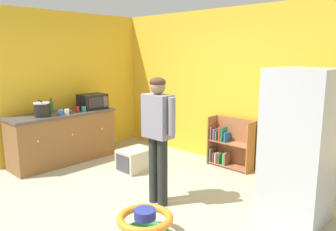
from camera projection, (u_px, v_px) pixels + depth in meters
ground_plane at (130, 204)px, 4.31m from camera, size 12.00×12.00×0.00m
back_wall at (233, 88)px, 5.71m from camera, size 5.20×0.06×2.70m
left_side_wall at (73, 84)px, 6.41m from camera, size 0.06×2.99×2.70m
kitchen_counter at (63, 137)px, 5.92m from camera, size 0.65×1.88×0.90m
refrigerator at (299, 145)px, 3.82m from camera, size 0.73×0.68×1.78m
bookshelf at (229, 146)px, 5.70m from camera, size 0.80×0.28×0.85m
standing_person at (158, 130)px, 4.16m from camera, size 0.57×0.22×1.65m
baby_walker at (145, 224)px, 3.51m from camera, size 0.60×0.60×0.32m
pet_carrier at (135, 160)px, 5.54m from camera, size 0.42×0.55×0.36m
microwave at (93, 101)px, 6.24m from camera, size 0.37×0.48×0.28m
crock_pot at (42, 109)px, 5.48m from camera, size 0.26×0.26×0.27m
banana_bunch at (68, 111)px, 5.87m from camera, size 0.12×0.16×0.04m
ketchup_bottle at (40, 108)px, 5.71m from camera, size 0.07×0.07×0.25m
green_glass_bottle at (51, 107)px, 5.90m from camera, size 0.07×0.07×0.25m
blue_cup at (61, 112)px, 5.60m from camera, size 0.08×0.08×0.09m
white_cup at (67, 112)px, 5.68m from camera, size 0.08×0.08×0.09m
teal_cup at (84, 109)px, 5.95m from camera, size 0.08×0.08×0.09m
red_cup at (77, 109)px, 5.95m from camera, size 0.08×0.08×0.09m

